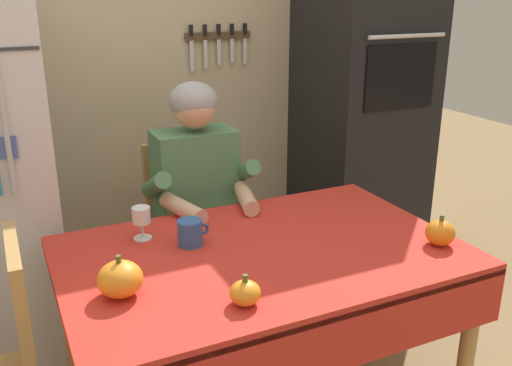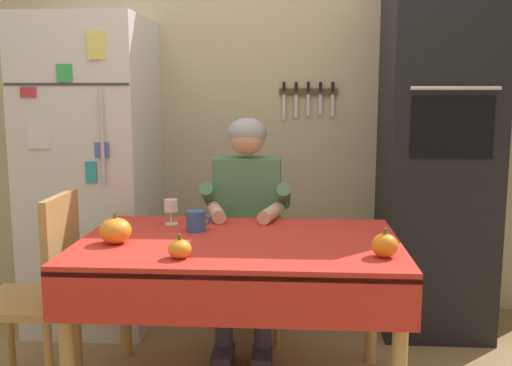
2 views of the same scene
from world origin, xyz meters
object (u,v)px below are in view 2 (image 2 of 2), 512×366
chair_behind_person (249,245)px  refrigerator (93,174)px  pumpkin_medium (180,249)px  wine_glass (171,207)px  pumpkin_small (385,245)px  wall_oven (437,150)px  pumpkin_large (116,230)px  dining_table (239,259)px  seated_person (246,213)px  coffee_mug (196,221)px  chair_left_side (42,286)px

chair_behind_person → refrigerator: bearing=174.5°
chair_behind_person → pumpkin_medium: bearing=-99.9°
wine_glass → pumpkin_medium: (0.16, -0.58, -0.05)m
pumpkin_small → wall_oven: bearing=68.2°
pumpkin_large → dining_table: bearing=7.9°
wine_glass → chair_behind_person: bearing=55.5°
dining_table → chair_behind_person: (-0.02, 0.79, -0.14)m
seated_person → pumpkin_large: bearing=-126.7°
seated_person → coffee_mug: bearing=-114.7°
wall_oven → chair_behind_person: (-1.07, -0.13, -0.54)m
chair_behind_person → dining_table: bearing=-88.8°
seated_person → chair_left_side: seated_person is taller
pumpkin_medium → seated_person: bearing=78.0°
refrigerator → seated_person: 0.99m
refrigerator → pumpkin_small: (1.55, -1.10, -0.11)m
refrigerator → pumpkin_large: (0.43, -0.96, -0.10)m
seated_person → pumpkin_small: (0.61, -0.82, 0.05)m
refrigerator → wine_glass: size_ratio=14.44×
dining_table → seated_person: size_ratio=1.12×
coffee_mug → pumpkin_large: pumpkin_large is taller
chair_left_side → pumpkin_large: bearing=-12.9°
coffee_mug → pumpkin_small: size_ratio=1.02×
dining_table → chair_left_side: 0.91m
chair_left_side → seated_person: bearing=33.7°
seated_person → pumpkin_large: 0.85m
coffee_mug → wine_glass: wine_glass is taller
chair_left_side → wine_glass: size_ratio=7.46×
pumpkin_small → coffee_mug: bearing=154.6°
coffee_mug → pumpkin_large: 0.39m
chair_left_side → dining_table: bearing=-0.9°
chair_left_side → refrigerator: bearing=93.2°
wall_oven → chair_behind_person: wall_oven is taller
dining_table → coffee_mug: coffee_mug is taller
chair_behind_person → pumpkin_large: 1.04m
chair_left_side → pumpkin_large: (0.38, -0.09, 0.28)m
chair_behind_person → seated_person: seated_person is taller
coffee_mug → pumpkin_medium: bearing=-88.5°
pumpkin_medium → dining_table: bearing=54.1°
seated_person → pumpkin_large: size_ratio=9.14×
wall_oven → pumpkin_medium: size_ratio=21.81×
coffee_mug → pumpkin_large: size_ratio=0.86×
wall_oven → dining_table: size_ratio=1.50×
chair_behind_person → pumpkin_small: chair_behind_person is taller
wall_oven → pumpkin_large: bearing=-147.6°
pumpkin_medium → chair_behind_person: bearing=80.1°
chair_behind_person → pumpkin_large: chair_behind_person is taller
wall_oven → chair_behind_person: 1.20m
dining_table → wine_glass: size_ratio=11.23×
wine_glass → refrigerator: bearing=135.1°
seated_person → pumpkin_medium: bearing=-102.0°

